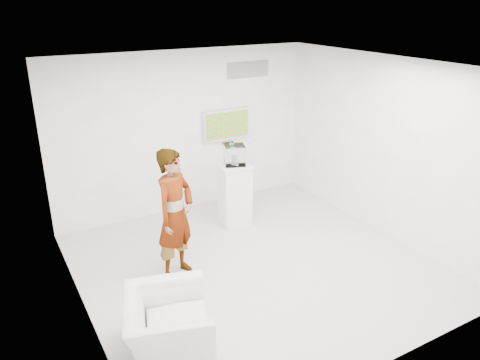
{
  "coord_description": "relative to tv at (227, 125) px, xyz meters",
  "views": [
    {
      "loc": [
        -3.29,
        -5.27,
        3.84
      ],
      "look_at": [
        0.08,
        0.6,
        1.18
      ],
      "focal_mm": 35.0,
      "sensor_mm": 36.0,
      "label": 1
    }
  ],
  "objects": [
    {
      "name": "tv",
      "position": [
        0.0,
        0.0,
        0.0
      ],
      "size": [
        1.0,
        0.08,
        0.6
      ],
      "primitive_type": "cube",
      "color": "silver",
      "rests_on": "room"
    },
    {
      "name": "vitrine",
      "position": [
        -0.39,
        -1.01,
        -0.26
      ],
      "size": [
        0.45,
        0.45,
        0.34
      ],
      "primitive_type": "cube",
      "rotation": [
        0.0,
        0.0,
        -0.37
      ],
      "color": "white",
      "rests_on": "pedestal"
    },
    {
      "name": "armchair",
      "position": [
        -2.68,
        -3.54,
        -1.2
      ],
      "size": [
        1.23,
        1.32,
        0.7
      ],
      "primitive_type": "imported",
      "rotation": [
        0.0,
        0.0,
        1.26
      ],
      "color": "white",
      "rests_on": "room"
    },
    {
      "name": "room",
      "position": [
        -0.85,
        -2.45,
        -0.05
      ],
      "size": [
        5.01,
        5.01,
        3.0
      ],
      "color": "beige",
      "rests_on": "ground"
    },
    {
      "name": "wii_remote",
      "position": [
        -1.83,
        -1.83,
        0.2
      ],
      "size": [
        0.13,
        0.11,
        0.04
      ],
      "primitive_type": "cube",
      "rotation": [
        0.0,
        0.0,
        0.95
      ],
      "color": "white",
      "rests_on": "person"
    },
    {
      "name": "floor_uplight",
      "position": [
        0.0,
        -0.11,
        -1.42
      ],
      "size": [
        0.21,
        0.21,
        0.25
      ],
      "primitive_type": "cylinder",
      "rotation": [
        0.0,
        0.0,
        0.41
      ],
      "color": "white",
      "rests_on": "room"
    },
    {
      "name": "logo_decal",
      "position": [
        0.5,
        0.04,
        1.0
      ],
      "size": [
        0.9,
        0.02,
        0.3
      ],
      "primitive_type": "cube",
      "color": "gray",
      "rests_on": "room"
    },
    {
      "name": "person",
      "position": [
        -1.96,
        -2.09,
        -0.58
      ],
      "size": [
        0.85,
        0.77,
        1.94
      ],
      "primitive_type": "imported",
      "rotation": [
        0.0,
        0.0,
        0.56
      ],
      "color": "white",
      "rests_on": "room"
    },
    {
      "name": "console",
      "position": [
        -0.39,
        -1.01,
        -0.33
      ],
      "size": [
        0.07,
        0.15,
        0.19
      ],
      "primitive_type": "cube",
      "rotation": [
        0.0,
        0.0,
        0.18
      ],
      "color": "white",
      "rests_on": "pedestal"
    },
    {
      "name": "pedestal",
      "position": [
        -0.39,
        -1.01,
        -0.99
      ],
      "size": [
        0.62,
        0.62,
        1.12
      ],
      "primitive_type": "cube",
      "rotation": [
        0.0,
        0.0,
        -0.15
      ],
      "color": "white",
      "rests_on": "room"
    }
  ]
}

